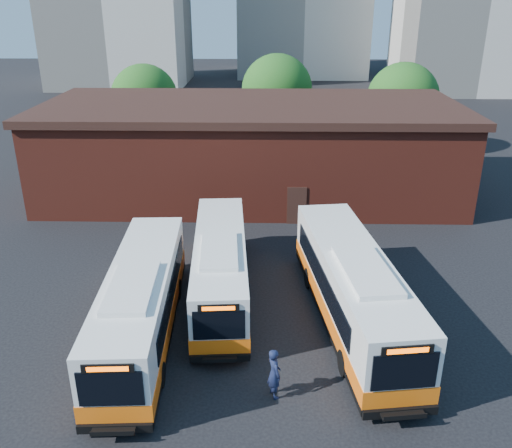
{
  "coord_description": "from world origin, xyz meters",
  "views": [
    {
      "loc": [
        1.17,
        -17.3,
        13.14
      ],
      "look_at": [
        0.63,
        7.34,
        2.74
      ],
      "focal_mm": 38.0,
      "sensor_mm": 36.0,
      "label": 1
    }
  ],
  "objects_px": {
    "bus_midwest": "(141,306)",
    "bus_mideast": "(220,269)",
    "transit_worker": "(274,373)",
    "bus_east": "(352,291)"
  },
  "relations": [
    {
      "from": "bus_midwest",
      "to": "bus_east",
      "type": "xyz_separation_m",
      "value": [
        8.78,
        1.2,
        0.09
      ]
    },
    {
      "from": "bus_mideast",
      "to": "bus_east",
      "type": "height_order",
      "value": "bus_east"
    },
    {
      "from": "bus_midwest",
      "to": "transit_worker",
      "type": "relative_size",
      "value": 6.18
    },
    {
      "from": "transit_worker",
      "to": "bus_mideast",
      "type": "bearing_deg",
      "value": -4.06
    },
    {
      "from": "bus_mideast",
      "to": "bus_east",
      "type": "xyz_separation_m",
      "value": [
        5.82,
        -2.25,
        0.16
      ]
    },
    {
      "from": "bus_mideast",
      "to": "bus_east",
      "type": "distance_m",
      "value": 6.24
    },
    {
      "from": "bus_midwest",
      "to": "bus_mideast",
      "type": "height_order",
      "value": "bus_midwest"
    },
    {
      "from": "bus_east",
      "to": "transit_worker",
      "type": "xyz_separation_m",
      "value": [
        -3.37,
        -4.75,
        -0.59
      ]
    },
    {
      "from": "transit_worker",
      "to": "bus_east",
      "type": "bearing_deg",
      "value": -58.72
    },
    {
      "from": "bus_mideast",
      "to": "transit_worker",
      "type": "bearing_deg",
      "value": -74.95
    }
  ]
}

